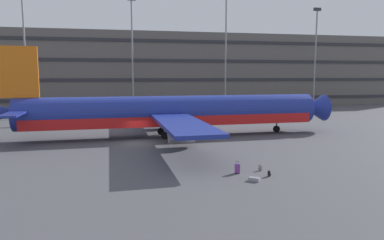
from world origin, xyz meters
TOP-DOWN VIEW (x-y plane):
  - ground_plane at (0.00, 0.00)m, footprint 600.00×600.00m
  - terminal_structure at (0.00, 51.41)m, footprint 154.06×17.08m
  - airliner at (4.26, 3.59)m, footprint 43.91×35.52m
  - light_mast_left at (-21.02, 38.31)m, footprint 1.80×0.50m
  - light_mast_center_left at (0.77, 38.31)m, footprint 1.80×0.50m
  - light_mast_center_right at (21.96, 38.31)m, footprint 1.80×0.50m
  - light_mast_right at (44.65, 38.31)m, footprint 1.80×0.50m
  - suitcase_purple at (7.57, -16.51)m, footprint 0.87×0.82m
  - suitcase_laid_flat at (7.00, -14.30)m, footprint 0.44×0.31m
  - backpack_orange at (9.13, -13.92)m, footprint 0.38×0.25m
  - backpack_large at (9.15, -15.60)m, footprint 0.25×0.39m

SIDE VIEW (x-z plane):
  - ground_plane at x=0.00m, z-range 0.00..0.00m
  - suitcase_purple at x=7.57m, z-range 0.00..0.28m
  - backpack_large at x=9.15m, z-range -0.03..0.49m
  - backpack_orange at x=9.13m, z-range -0.03..0.50m
  - suitcase_laid_flat at x=7.00m, z-range -0.08..0.90m
  - airliner at x=4.26m, z-range -2.47..8.57m
  - terminal_structure at x=0.00m, z-range 0.00..18.10m
  - light_mast_right at x=44.65m, z-range 1.72..25.55m
  - light_mast_center_left at x=0.77m, z-range 1.73..26.17m
  - light_mast_left at x=-21.02m, z-range 1.75..28.01m
  - light_mast_center_right at x=21.96m, z-range 1.75..28.26m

